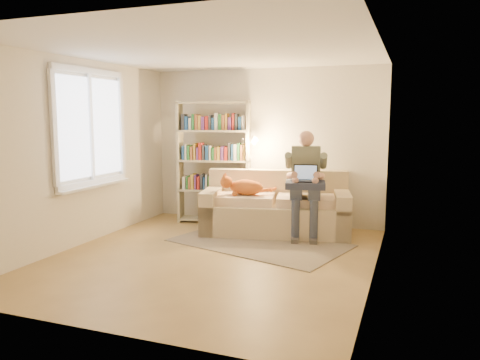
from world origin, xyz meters
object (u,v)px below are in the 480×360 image
at_px(sofa, 276,211).
at_px(cat, 240,187).
at_px(person, 306,177).
at_px(laptop, 308,177).
at_px(bookshelf, 214,156).

bearing_deg(sofa, cat, -165.26).
height_order(person, cat, person).
xyz_separation_m(person, cat, (-0.98, -0.19, -0.16)).
bearing_deg(person, laptop, -75.00).
bearing_deg(cat, bookshelf, 128.12).
distance_m(cat, bookshelf, 0.98).
distance_m(cat, laptop, 1.06).
bearing_deg(sofa, person, -20.08).
relative_size(cat, bookshelf, 0.38).
relative_size(person, laptop, 3.94).
xyz_separation_m(person, bookshelf, (-1.66, 0.39, 0.24)).
bearing_deg(bookshelf, laptop, -28.68).
bearing_deg(bookshelf, sofa, -27.05).
distance_m(sofa, cat, 0.68).
bearing_deg(person, cat, 178.78).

